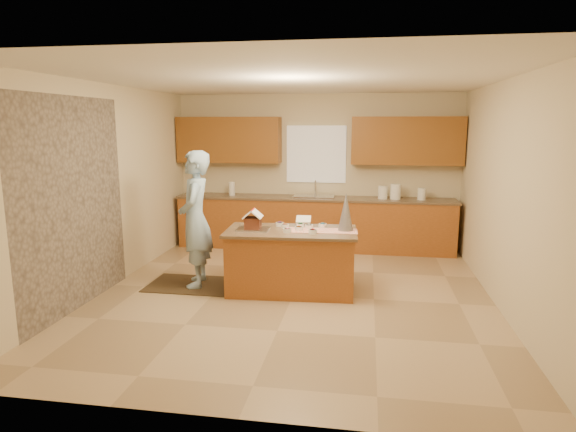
% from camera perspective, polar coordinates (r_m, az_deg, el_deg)
% --- Properties ---
extents(floor, '(5.50, 5.50, 0.00)m').
position_cam_1_polar(floor, '(6.41, 0.60, -9.18)').
color(floor, tan).
rests_on(floor, ground).
extents(ceiling, '(5.50, 5.50, 0.00)m').
position_cam_1_polar(ceiling, '(6.05, 0.66, 15.64)').
color(ceiling, silver).
rests_on(ceiling, floor).
extents(wall_back, '(5.50, 5.50, 0.00)m').
position_cam_1_polar(wall_back, '(8.80, 3.31, 5.26)').
color(wall_back, beige).
rests_on(wall_back, floor).
extents(wall_front, '(5.50, 5.50, 0.00)m').
position_cam_1_polar(wall_front, '(3.43, -6.23, -3.29)').
color(wall_front, beige).
rests_on(wall_front, floor).
extents(wall_left, '(5.50, 5.50, 0.00)m').
position_cam_1_polar(wall_left, '(6.91, -20.36, 3.14)').
color(wall_left, beige).
rests_on(wall_left, floor).
extents(wall_right, '(5.50, 5.50, 0.00)m').
position_cam_1_polar(wall_right, '(6.23, 24.03, 2.12)').
color(wall_right, beige).
rests_on(wall_right, floor).
extents(stone_accent, '(0.00, 2.50, 2.50)m').
position_cam_1_polar(stone_accent, '(6.24, -23.73, 1.23)').
color(stone_accent, gray).
rests_on(stone_accent, wall_left).
extents(window_curtain, '(1.05, 0.03, 1.00)m').
position_cam_1_polar(window_curtain, '(8.74, 3.31, 7.20)').
color(window_curtain, white).
rests_on(window_curtain, wall_back).
extents(back_counter_base, '(4.80, 0.60, 0.88)m').
position_cam_1_polar(back_counter_base, '(8.64, 3.04, -0.95)').
color(back_counter_base, '#994F1F').
rests_on(back_counter_base, floor).
extents(back_counter_top, '(4.85, 0.63, 0.04)m').
position_cam_1_polar(back_counter_top, '(8.55, 3.07, 2.07)').
color(back_counter_top, brown).
rests_on(back_counter_top, back_counter_base).
extents(upper_cabinet_left, '(1.85, 0.35, 0.80)m').
position_cam_1_polar(upper_cabinet_left, '(8.88, -6.89, 8.81)').
color(upper_cabinet_left, brown).
rests_on(upper_cabinet_left, wall_back).
extents(upper_cabinet_right, '(1.85, 0.35, 0.80)m').
position_cam_1_polar(upper_cabinet_right, '(8.56, 13.71, 8.52)').
color(upper_cabinet_right, brown).
rests_on(upper_cabinet_right, wall_back).
extents(sink, '(0.70, 0.45, 0.12)m').
position_cam_1_polar(sink, '(8.56, 3.07, 2.01)').
color(sink, silver).
rests_on(sink, back_counter_top).
extents(faucet, '(0.03, 0.03, 0.28)m').
position_cam_1_polar(faucet, '(8.71, 3.21, 3.29)').
color(faucet, silver).
rests_on(faucet, back_counter_top).
extents(island_base, '(1.66, 0.90, 0.79)m').
position_cam_1_polar(island_base, '(6.43, 0.37, -5.40)').
color(island_base, '#994F1F').
rests_on(island_base, floor).
extents(island_top, '(1.73, 0.97, 0.04)m').
position_cam_1_polar(island_top, '(6.33, 0.37, -1.82)').
color(island_top, brown).
rests_on(island_top, island_base).
extents(table_runner, '(0.91, 0.37, 0.01)m').
position_cam_1_polar(table_runner, '(6.30, 4.02, -1.71)').
color(table_runner, red).
rests_on(table_runner, island_top).
extents(baking_tray, '(0.43, 0.33, 0.02)m').
position_cam_1_polar(baking_tray, '(6.35, -4.10, -1.54)').
color(baking_tray, silver).
rests_on(baking_tray, island_top).
extents(cookbook, '(0.21, 0.16, 0.08)m').
position_cam_1_polar(cookbook, '(6.63, 1.82, -0.38)').
color(cookbook, white).
rests_on(cookbook, island_top).
extents(tinsel_tree, '(0.21, 0.21, 0.49)m').
position_cam_1_polar(tinsel_tree, '(6.30, 6.76, 0.49)').
color(tinsel_tree, silver).
rests_on(tinsel_tree, island_top).
extents(rug, '(1.24, 0.81, 0.01)m').
position_cam_1_polar(rug, '(6.90, -10.88, -7.86)').
color(rug, black).
rests_on(rug, floor).
extents(boy, '(0.57, 0.74, 1.83)m').
position_cam_1_polar(boy, '(6.65, -10.75, -0.36)').
color(boy, '#96B7D5').
rests_on(boy, rug).
extents(canister_a, '(0.16, 0.16, 0.22)m').
position_cam_1_polar(canister_a, '(8.49, 11.00, 2.71)').
color(canister_a, white).
rests_on(canister_a, back_counter_top).
extents(canister_b, '(0.18, 0.18, 0.26)m').
position_cam_1_polar(canister_b, '(8.50, 12.43, 2.80)').
color(canister_b, white).
rests_on(canister_b, back_counter_top).
extents(canister_c, '(0.14, 0.14, 0.20)m').
position_cam_1_polar(canister_c, '(8.54, 15.34, 2.51)').
color(canister_c, white).
rests_on(canister_c, back_counter_top).
extents(paper_towel, '(0.11, 0.11, 0.24)m').
position_cam_1_polar(paper_towel, '(8.82, -6.57, 3.19)').
color(paper_towel, white).
rests_on(paper_towel, back_counter_top).
extents(gingerbread_house, '(0.26, 0.26, 0.25)m').
position_cam_1_polar(gingerbread_house, '(6.33, -4.12, -0.61)').
color(gingerbread_house, '#5A2417').
rests_on(gingerbread_house, baking_tray).
extents(candy_bowls, '(0.69, 0.50, 0.05)m').
position_cam_1_polar(candy_bowls, '(6.39, 1.34, -1.32)').
color(candy_bowls, white).
rests_on(candy_bowls, island_top).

